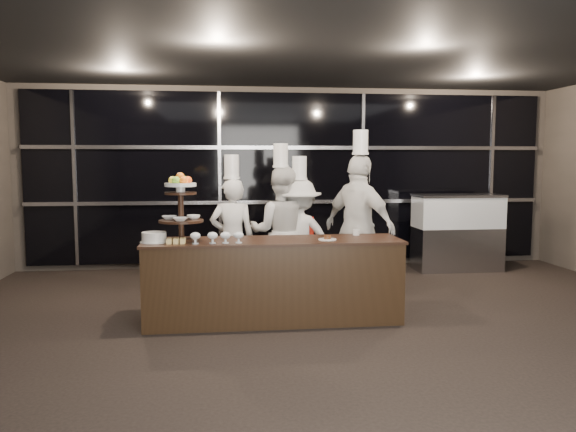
{
  "coord_description": "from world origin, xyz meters",
  "views": [
    {
      "loc": [
        -1.19,
        -4.38,
        1.8
      ],
      "look_at": [
        -0.42,
        2.03,
        1.15
      ],
      "focal_mm": 35.0,
      "sensor_mm": 36.0,
      "label": 1
    }
  ],
  "objects": [
    {
      "name": "room",
      "position": [
        0.0,
        0.0,
        1.5
      ],
      "size": [
        10.0,
        10.0,
        10.0
      ],
      "color": "black",
      "rests_on": "ground"
    },
    {
      "name": "window_wall",
      "position": [
        0.0,
        4.94,
        1.5
      ],
      "size": [
        8.6,
        0.1,
        2.8
      ],
      "color": "black",
      "rests_on": "ground"
    },
    {
      "name": "buffet_counter",
      "position": [
        -0.62,
        1.73,
        0.47
      ],
      "size": [
        2.84,
        0.74,
        0.92
      ],
      "color": "black",
      "rests_on": "ground"
    },
    {
      "name": "display_stand",
      "position": [
        -1.62,
        1.73,
        1.34
      ],
      "size": [
        0.48,
        0.48,
        0.74
      ],
      "color": "black",
      "rests_on": "buffet_counter"
    },
    {
      "name": "compotes",
      "position": [
        -1.22,
        1.51,
        1.0
      ],
      "size": [
        0.56,
        0.11,
        0.12
      ],
      "color": "silver",
      "rests_on": "buffet_counter"
    },
    {
      "name": "layer_cake",
      "position": [
        -1.9,
        1.68,
        0.97
      ],
      "size": [
        0.3,
        0.3,
        0.11
      ],
      "color": "white",
      "rests_on": "buffet_counter"
    },
    {
      "name": "pastry_squares",
      "position": [
        -1.66,
        1.57,
        0.95
      ],
      "size": [
        0.2,
        0.13,
        0.05
      ],
      "color": "#FAD37A",
      "rests_on": "buffet_counter"
    },
    {
      "name": "small_plate",
      "position": [
        -0.03,
        1.63,
        0.94
      ],
      "size": [
        0.2,
        0.2,
        0.05
      ],
      "color": "white",
      "rests_on": "buffet_counter"
    },
    {
      "name": "chef_cup",
      "position": [
        0.38,
        1.98,
        0.96
      ],
      "size": [
        0.08,
        0.08,
        0.07
      ],
      "primitive_type": "cylinder",
      "color": "white",
      "rests_on": "buffet_counter"
    },
    {
      "name": "display_case",
      "position": [
        2.64,
        4.3,
        0.69
      ],
      "size": [
        1.4,
        0.61,
        1.24
      ],
      "color": "#A5A5AA",
      "rests_on": "ground"
    },
    {
      "name": "chef_a",
      "position": [
        -1.05,
        2.78,
        0.81
      ],
      "size": [
        0.57,
        0.38,
        1.86
      ],
      "color": "silver",
      "rests_on": "ground"
    },
    {
      "name": "chef_b",
      "position": [
        -0.41,
        2.87,
        0.87
      ],
      "size": [
        0.95,
        0.81,
        2.01
      ],
      "color": "silver",
      "rests_on": "ground"
    },
    {
      "name": "chef_c",
      "position": [
        -0.17,
        2.88,
        0.78
      ],
      "size": [
        1.1,
        0.78,
        1.85
      ],
      "color": "silver",
      "rests_on": "ground"
    },
    {
      "name": "chef_d",
      "position": [
        0.57,
        2.57,
        0.95
      ],
      "size": [
        1.01,
        1.16,
        2.17
      ],
      "color": "white",
      "rests_on": "ground"
    }
  ]
}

